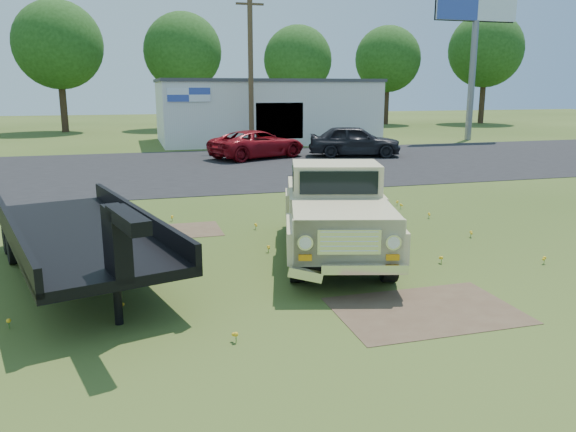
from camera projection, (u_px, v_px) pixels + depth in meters
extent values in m
plane|color=#304416|center=(290.00, 265.00, 11.72)|extent=(140.00, 140.00, 0.00)
cube|color=black|center=(199.00, 168.00, 25.78)|extent=(90.00, 14.00, 0.02)
cube|color=brown|center=(426.00, 311.00, 9.31)|extent=(3.00, 2.00, 0.01)
cube|color=brown|center=(178.00, 231.00, 14.47)|extent=(2.20, 1.60, 0.01)
cube|color=white|center=(264.00, 112.00, 38.18)|extent=(14.00, 8.00, 4.00)
cube|color=#3F3F44|center=(264.00, 81.00, 37.72)|extent=(14.20, 8.20, 0.20)
cube|color=black|center=(280.00, 121.00, 34.57)|extent=(3.00, 0.10, 2.20)
cube|color=white|center=(189.00, 95.00, 32.65)|extent=(2.50, 0.08, 0.80)
cylinder|color=slate|center=(472.00, 82.00, 38.67)|extent=(0.44, 0.44, 8.00)
cylinder|color=#4D3424|center=(251.00, 72.00, 32.40)|extent=(0.30, 0.30, 9.00)
cube|color=#4D3424|center=(250.00, 4.00, 31.57)|extent=(1.60, 0.12, 0.12)
cylinder|color=#3A281A|center=(64.00, 108.00, 46.16)|extent=(0.56, 0.56, 3.96)
sphere|color=#1C4112|center=(58.00, 45.00, 45.05)|extent=(7.04, 7.04, 7.04)
cylinder|color=#3A281A|center=(185.00, 107.00, 49.79)|extent=(0.56, 0.56, 3.78)
sphere|color=#1C4112|center=(183.00, 52.00, 48.73)|extent=(6.72, 6.72, 6.72)
cylinder|color=#3A281A|center=(298.00, 109.00, 51.10)|extent=(0.56, 0.56, 3.42)
sphere|color=#1C4112|center=(298.00, 60.00, 50.14)|extent=(6.08, 6.08, 6.08)
cylinder|color=#3A281A|center=(386.00, 106.00, 56.09)|extent=(0.56, 0.56, 3.60)
sphere|color=#1C4112|center=(388.00, 59.00, 55.08)|extent=(6.40, 6.40, 6.40)
cylinder|color=#3A281A|center=(482.00, 103.00, 57.30)|extent=(0.56, 0.56, 4.14)
sphere|color=#1C4112|center=(486.00, 50.00, 56.14)|extent=(7.36, 7.36, 7.36)
imported|color=maroon|center=(258.00, 144.00, 29.17)|extent=(5.70, 4.25, 1.44)
imported|color=black|center=(355.00, 141.00, 29.86)|extent=(5.21, 3.26, 1.65)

